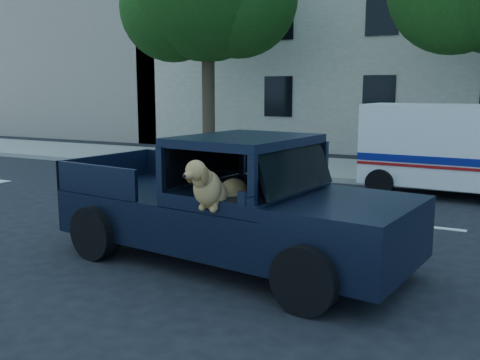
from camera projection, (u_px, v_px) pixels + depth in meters
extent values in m
plane|color=black|center=(129.00, 246.00, 8.57)|extent=(120.00, 120.00, 0.00)
cube|color=gray|center=(314.00, 167.00, 16.68)|extent=(60.00, 4.00, 0.15)
cylinder|color=#332619|center=(208.00, 98.00, 18.43)|extent=(0.44, 0.44, 4.40)
sphere|color=#12360D|center=(173.00, 9.00, 18.19)|extent=(3.60, 3.60, 3.60)
cube|color=beige|center=(449.00, 38.00, 21.06)|extent=(26.00, 6.00, 9.00)
cube|color=tan|center=(96.00, 61.00, 29.05)|extent=(12.00, 6.00, 8.00)
cube|color=black|center=(231.00, 220.00, 7.69)|extent=(5.40, 2.68, 0.66)
cube|color=black|center=(352.00, 208.00, 6.59)|extent=(1.75, 2.18, 0.16)
cube|color=black|center=(245.00, 140.00, 7.35)|extent=(1.79, 2.10, 0.12)
cube|color=black|center=(296.00, 170.00, 6.96)|extent=(0.49, 1.73, 0.56)
cube|color=black|center=(239.00, 217.00, 7.04)|extent=(0.62, 0.62, 0.38)
cube|color=black|center=(242.00, 199.00, 5.98)|extent=(0.11, 0.06, 0.16)
cube|color=silver|center=(449.00, 174.00, 12.53)|extent=(3.99, 1.96, 0.47)
cube|color=silver|center=(435.00, 134.00, 12.56)|extent=(3.25, 1.93, 1.40)
cube|color=navy|center=(427.00, 160.00, 11.87)|extent=(3.16, 0.18, 0.17)
cube|color=#9E0F0F|center=(426.00, 167.00, 11.90)|extent=(3.16, 0.18, 0.07)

